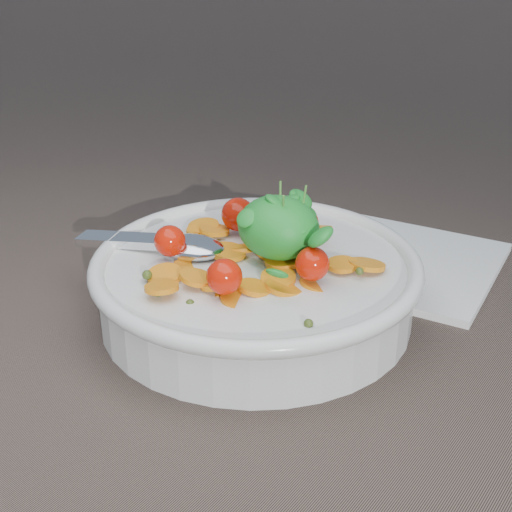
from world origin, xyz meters
The scene contains 3 objects.
ground centered at (0.00, 0.00, 0.00)m, with size 6.00×6.00×0.00m, color brown.
bowl centered at (0.00, 0.02, 0.03)m, with size 0.27×0.25×0.11m.
napkin centered at (0.04, 0.16, 0.00)m, with size 0.18×0.16×0.01m, color white.
Camera 1 is at (0.28, -0.37, 0.28)m, focal length 50.00 mm.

